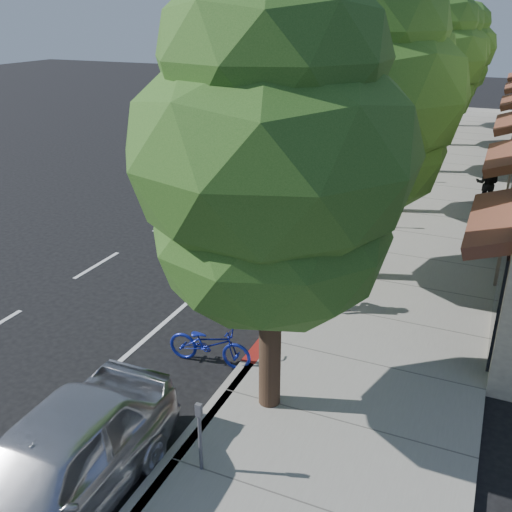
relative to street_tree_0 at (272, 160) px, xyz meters
The scene contains 18 objects.
ground 5.22m from the street_tree_0, 114.23° to the left, with size 120.00×120.00×0.00m, color black.
sidewalk 11.12m from the street_tree_0, 82.03° to the left, with size 4.60×56.00×0.15m, color gray.
curb 11.07m from the street_tree_0, 95.14° to the left, with size 0.30×56.00×0.15m, color #9E998E.
curb_red_segment 5.61m from the street_tree_0, 106.70° to the left, with size 0.32×4.00×0.15m, color maroon.
street_tree_0 is the anchor object (origin of this frame).
street_tree_1 6.00m from the street_tree_0, 90.00° to the left, with size 4.98×4.98×7.96m.
street_tree_2 12.01m from the street_tree_0, 90.00° to the left, with size 3.92×3.92×6.82m.
street_tree_3 18.00m from the street_tree_0, 90.00° to the left, with size 4.40×4.40×7.77m.
street_tree_4 24.00m from the street_tree_0, 90.00° to the left, with size 4.07×4.07×7.49m.
street_tree_5 30.00m from the street_tree_0, 90.00° to the left, with size 4.23×4.23×7.43m.
cyclist 5.39m from the street_tree_0, 99.73° to the left, with size 0.70×0.46×1.92m, color silver.
bicycle 4.66m from the street_tree_0, 153.27° to the left, with size 0.64×1.83×0.96m, color #16239B.
silver_suv 10.77m from the street_tree_0, 108.02° to the left, with size 2.59×5.62×1.56m, color #B0AFB4.
dark_sedan 15.84m from the street_tree_0, 101.68° to the left, with size 1.44×4.14×1.36m, color black.
white_pickup 18.11m from the street_tree_0, 100.08° to the left, with size 2.53×6.23×1.81m, color silver.
dark_suv_far 27.63m from the street_tree_0, 94.39° to the left, with size 2.02×5.01×1.71m, color black.
near_car_a 5.61m from the street_tree_0, 119.20° to the right, with size 1.90×4.72×1.61m, color silver.
pedestrian 14.63m from the street_tree_0, 77.96° to the left, with size 0.85×0.66×1.74m, color black.
Camera 1 is at (4.14, -10.06, 6.89)m, focal length 40.00 mm.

